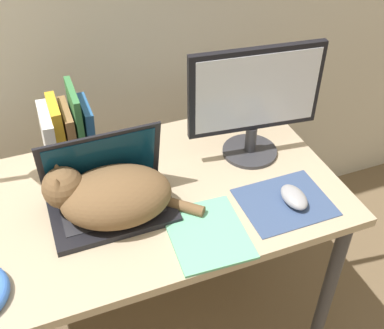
{
  "coord_description": "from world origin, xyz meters",
  "views": [
    {
      "loc": [
        -0.22,
        -0.69,
        1.68
      ],
      "look_at": [
        0.16,
        0.29,
        0.82
      ],
      "focal_mm": 45.0,
      "sensor_mm": 36.0,
      "label": 1
    }
  ],
  "objects_px": {
    "laptop": "(109,195)",
    "external_monitor": "(255,100)",
    "cat": "(109,195)",
    "notepad": "(207,234)",
    "book_row": "(67,134)",
    "computer_mouse": "(294,197)"
  },
  "relations": [
    {
      "from": "laptop",
      "to": "external_monitor",
      "type": "relative_size",
      "value": 0.83
    },
    {
      "from": "cat",
      "to": "notepad",
      "type": "bearing_deg",
      "value": -37.02
    },
    {
      "from": "external_monitor",
      "to": "notepad",
      "type": "distance_m",
      "value": 0.43
    },
    {
      "from": "laptop",
      "to": "cat",
      "type": "xyz_separation_m",
      "value": [
        -0.0,
        -0.03,
        0.03
      ]
    },
    {
      "from": "laptop",
      "to": "book_row",
      "type": "height_order",
      "value": "book_row"
    },
    {
      "from": "laptop",
      "to": "cat",
      "type": "bearing_deg",
      "value": -95.76
    },
    {
      "from": "book_row",
      "to": "cat",
      "type": "bearing_deg",
      "value": -77.52
    },
    {
      "from": "external_monitor",
      "to": "book_row",
      "type": "bearing_deg",
      "value": 163.4
    },
    {
      "from": "laptop",
      "to": "external_monitor",
      "type": "distance_m",
      "value": 0.51
    },
    {
      "from": "laptop",
      "to": "computer_mouse",
      "type": "height_order",
      "value": "laptop"
    },
    {
      "from": "cat",
      "to": "book_row",
      "type": "height_order",
      "value": "book_row"
    },
    {
      "from": "book_row",
      "to": "notepad",
      "type": "height_order",
      "value": "book_row"
    },
    {
      "from": "book_row",
      "to": "computer_mouse",
      "type": "bearing_deg",
      "value": -36.81
    },
    {
      "from": "external_monitor",
      "to": "computer_mouse",
      "type": "height_order",
      "value": "external_monitor"
    },
    {
      "from": "book_row",
      "to": "laptop",
      "type": "bearing_deg",
      "value": -75.11
    },
    {
      "from": "external_monitor",
      "to": "notepad",
      "type": "height_order",
      "value": "external_monitor"
    },
    {
      "from": "computer_mouse",
      "to": "notepad",
      "type": "distance_m",
      "value": 0.28
    },
    {
      "from": "computer_mouse",
      "to": "cat",
      "type": "bearing_deg",
      "value": 164.19
    },
    {
      "from": "computer_mouse",
      "to": "notepad",
      "type": "relative_size",
      "value": 0.42
    },
    {
      "from": "book_row",
      "to": "notepad",
      "type": "distance_m",
      "value": 0.53
    },
    {
      "from": "book_row",
      "to": "notepad",
      "type": "relative_size",
      "value": 1.03
    },
    {
      "from": "notepad",
      "to": "computer_mouse",
      "type": "bearing_deg",
      "value": 5.12
    }
  ]
}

